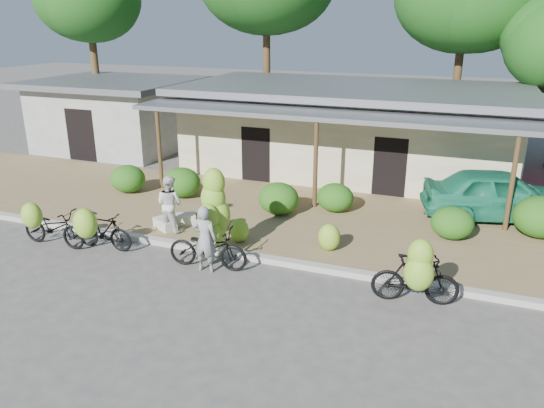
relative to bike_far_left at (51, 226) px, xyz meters
The scene contains 23 objects.
ground 5.79m from the bike_far_left, ahead, with size 100.00×100.00×0.00m, color #4D4A47.
sidewalk 7.05m from the bike_far_left, 35.99° to the left, with size 60.00×6.00×0.12m, color olive.
curb 5.83m from the bike_far_left, 11.27° to the left, with size 60.00×0.25×0.15m, color #A8A399.
shop_main 11.62m from the bike_far_left, 60.51° to the left, with size 13.00×8.50×3.35m.
shop_grey 11.48m from the bike_far_left, 117.67° to the left, with size 7.00×6.00×3.15m.
hedge_0 4.42m from the bike_far_left, 99.00° to the left, with size 1.21×1.09×0.95m, color #215914.
hedge_1 4.76m from the bike_far_left, 74.17° to the left, with size 1.28×1.15×1.00m, color #215914.
hedge_2 6.42m from the bike_far_left, 40.89° to the left, with size 1.25×1.12×0.97m, color #215914.
hedge_3 8.15m from the bike_far_left, 38.16° to the left, with size 1.13×1.02×0.88m, color #215914.
hedge_4 10.70m from the bike_far_left, 22.34° to the left, with size 1.13×1.02×0.88m, color #215914.
hedge_5 13.12m from the bike_far_left, 22.57° to the left, with size 1.46×1.31×1.14m, color #215914.
bike_far_left is the anchor object (origin of this frame).
bike_left 1.40m from the bike_far_left, ahead, with size 1.69×1.17×1.35m.
bike_center 4.47m from the bike_far_left, ahead, with size 2.04×1.29×2.38m.
bike_right 9.37m from the bike_far_left, ahead, with size 1.89×1.29×1.72m.
loose_banana_a 4.36m from the bike_far_left, 30.59° to the left, with size 0.57×0.48×0.71m, color #7BBA2E.
loose_banana_b 4.97m from the bike_far_left, 21.33° to the left, with size 0.53×0.45×0.66m, color #7BBA2E.
loose_banana_c 7.32m from the bike_far_left, 16.95° to the left, with size 0.57×0.49×0.72m, color #7BBA2E.
sack_near 3.46m from the bike_far_left, 43.10° to the left, with size 0.85×0.40×0.30m, color silver.
sack_far 2.98m from the bike_far_left, 40.18° to the left, with size 0.75×0.38×0.28m, color silver.
vendor 4.49m from the bike_far_left, ahead, with size 0.60×0.40×1.66m, color gray.
bystander 3.13m from the bike_far_left, 36.34° to the left, with size 0.78×0.60×1.60m, color silver.
teal_van 12.68m from the bike_far_left, 28.95° to the left, with size 1.77×4.41×1.50m, color #1B7C59.
Camera 1 is at (4.39, -9.20, 5.78)m, focal length 35.00 mm.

